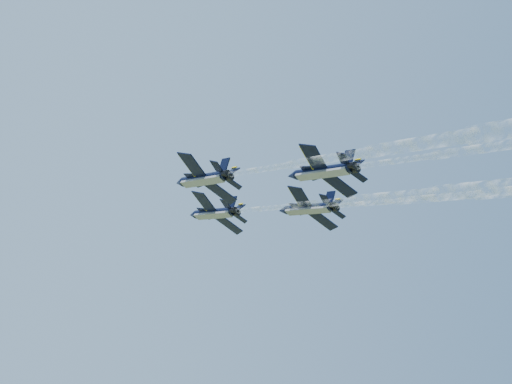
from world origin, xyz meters
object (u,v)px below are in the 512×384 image
object	(u,v)px
jet_slot	(322,172)
jet_right	(308,209)
jet_lead	(213,213)
jet_left	(203,179)

from	to	relation	value
jet_slot	jet_right	bearing A→B (deg)	52.51
jet_lead	jet_left	distance (m)	17.26
jet_left	jet_slot	world-z (taller)	same
jet_right	jet_slot	bearing A→B (deg)	-127.49
jet_right	jet_left	bearing A→B (deg)	-177.52
jet_lead	jet_right	distance (m)	15.69
jet_slot	jet_left	bearing A→B (deg)	129.44
jet_left	jet_slot	size ratio (longest dim) A/B	1.00
jet_lead	jet_left	world-z (taller)	same
jet_right	jet_slot	distance (m)	17.77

